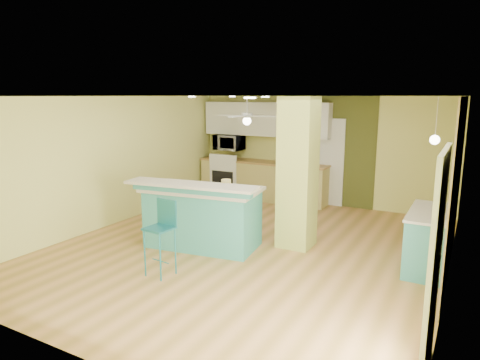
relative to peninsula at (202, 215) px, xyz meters
The scene contains 23 objects.
floor 0.95m from the peninsula, 21.76° to the left, with size 6.00×7.00×0.01m, color #A27838.
ceiling 2.12m from the peninsula, 21.76° to the left, with size 6.00×7.00×0.01m, color white.
wall_back 3.93m from the peninsula, 79.18° to the left, with size 6.00×0.01×2.50m, color #E6E57B.
wall_front 3.37m from the peninsula, 77.30° to the right, with size 6.00×0.01×2.50m, color #E6E57B.
wall_left 2.41m from the peninsula, behind, with size 0.01×7.00×2.50m, color #E6E57B.
wall_right 3.81m from the peninsula, ahead, with size 0.01×7.00×2.50m, color #E6E57B.
wood_panel 3.88m from the peninsula, 13.47° to the left, with size 0.02×3.40×2.50m, color #8B734F.
olive_accent 3.95m from the peninsula, 76.24° to the left, with size 2.20×0.02×2.50m, color #4D5321.
interior_door 3.89m from the peninsula, 76.14° to the left, with size 0.82×0.05×2.00m, color white.
french_door 4.24m from the peninsula, 28.55° to the right, with size 0.04×1.08×2.10m, color silver.
column 1.74m from the peninsula, 29.86° to the left, with size 0.55×0.55×2.50m, color #B1BD57.
kitchen_run 3.54m from the peninsula, 99.36° to the left, with size 3.25×0.63×0.94m.
stove 3.80m from the peninsula, 113.67° to the left, with size 0.76×0.66×1.08m.
upper_cabinets 3.92m from the peninsula, 99.05° to the left, with size 3.20×0.34×0.80m, color white.
microwave 3.89m from the peninsula, 113.61° to the left, with size 0.70×0.48×0.39m, color white.
ceiling_fan 2.79m from the peninsula, 99.31° to the left, with size 1.41×1.41×0.61m.
pendant_lamp 3.78m from the peninsula, 17.12° to the left, with size 0.14×0.14×0.69m.
wall_decor 3.98m from the peninsula, 16.45° to the left, with size 0.03×0.90×0.70m, color brown.
peninsula is the anchor object (origin of this frame).
bar_stool 1.24m from the peninsula, 82.89° to the right, with size 0.39×0.39×1.08m.
side_counter 3.52m from the peninsula, 13.45° to the left, with size 0.57×1.35×0.87m.
fruit_bowl 3.42m from the peninsula, 88.53° to the left, with size 0.30×0.30×0.07m, color #321F14.
canister 0.68m from the peninsula, 21.99° to the left, with size 0.16×0.16×0.15m, color yellow.
Camera 1 is at (3.17, -6.03, 2.51)m, focal length 32.00 mm.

